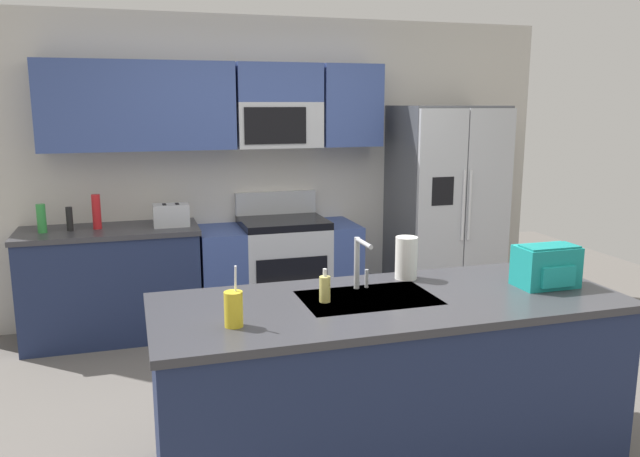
% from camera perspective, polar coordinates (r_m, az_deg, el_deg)
% --- Properties ---
extents(ground_plane, '(9.00, 9.00, 0.00)m').
position_cam_1_polar(ground_plane, '(4.03, 2.40, -16.48)').
color(ground_plane, '#66605B').
rests_on(ground_plane, ground).
extents(kitchen_wall_unit, '(5.20, 0.43, 2.60)m').
position_cam_1_polar(kitchen_wall_unit, '(5.56, -6.04, 7.07)').
color(kitchen_wall_unit, beige).
rests_on(kitchen_wall_unit, ground).
extents(back_counter, '(1.39, 0.63, 0.90)m').
position_cam_1_polar(back_counter, '(5.36, -18.26, -4.71)').
color(back_counter, '#1E2A4D').
rests_on(back_counter, ground).
extents(range_oven, '(1.36, 0.61, 1.10)m').
position_cam_1_polar(range_oven, '(5.49, -3.69, -3.85)').
color(range_oven, '#B7BABF').
rests_on(range_oven, ground).
extents(refrigerator, '(0.90, 0.76, 1.85)m').
position_cam_1_polar(refrigerator, '(5.86, 11.20, 1.74)').
color(refrigerator, '#4C4F54').
rests_on(refrigerator, ground).
extents(island_counter, '(2.39, 0.93, 0.90)m').
position_cam_1_polar(island_counter, '(3.41, 6.16, -13.50)').
color(island_counter, '#1E2A4D').
rests_on(island_counter, ground).
extents(toaster, '(0.28, 0.16, 0.18)m').
position_cam_1_polar(toaster, '(5.20, -13.28, 1.18)').
color(toaster, '#B7BABF').
rests_on(toaster, back_counter).
extents(pepper_mill, '(0.05, 0.05, 0.19)m').
position_cam_1_polar(pepper_mill, '(5.26, -21.67, 0.81)').
color(pepper_mill, black).
rests_on(pepper_mill, back_counter).
extents(bottle_red, '(0.07, 0.07, 0.27)m').
position_cam_1_polar(bottle_red, '(5.25, -19.52, 1.44)').
color(bottle_red, red).
rests_on(bottle_red, back_counter).
extents(bottle_green, '(0.07, 0.07, 0.22)m').
position_cam_1_polar(bottle_green, '(5.25, -23.84, 0.83)').
color(bottle_green, green).
rests_on(bottle_green, back_counter).
extents(sink_faucet, '(0.08, 0.21, 0.28)m').
position_cam_1_polar(sink_faucet, '(3.34, 3.61, -2.77)').
color(sink_faucet, '#B7BABF').
rests_on(sink_faucet, island_counter).
extents(drink_cup_yellow, '(0.08, 0.08, 0.28)m').
position_cam_1_polar(drink_cup_yellow, '(2.84, -7.80, -7.19)').
color(drink_cup_yellow, yellow).
rests_on(drink_cup_yellow, island_counter).
extents(soap_dispenser, '(0.06, 0.06, 0.17)m').
position_cam_1_polar(soap_dispenser, '(3.16, 0.44, -5.44)').
color(soap_dispenser, '#D8CC66').
rests_on(soap_dispenser, island_counter).
extents(paper_towel_roll, '(0.12, 0.12, 0.24)m').
position_cam_1_polar(paper_towel_roll, '(3.59, 7.79, -2.64)').
color(paper_towel_roll, white).
rests_on(paper_towel_roll, island_counter).
extents(backpack, '(0.32, 0.22, 0.23)m').
position_cam_1_polar(backpack, '(3.62, 19.77, -3.15)').
color(backpack, teal).
rests_on(backpack, island_counter).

